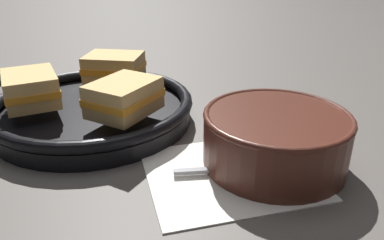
% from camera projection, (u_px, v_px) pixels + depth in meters
% --- Properties ---
extents(ground_plane, '(4.00, 4.00, 0.00)m').
position_uv_depth(ground_plane, '(201.00, 157.00, 0.50)').
color(ground_plane, '#56514C').
extents(napkin, '(0.22, 0.19, 0.00)m').
position_uv_depth(napkin, '(230.00, 173.00, 0.46)').
color(napkin, white).
rests_on(napkin, ground_plane).
extents(soup_bowl, '(0.18, 0.18, 0.07)m').
position_uv_depth(soup_bowl, '(275.00, 136.00, 0.47)').
color(soup_bowl, '#4C2319').
rests_on(soup_bowl, ground_plane).
extents(spoon, '(0.15, 0.06, 0.01)m').
position_uv_depth(spoon, '(257.00, 168.00, 0.46)').
color(spoon, '#9E9EA3').
rests_on(spoon, napkin).
extents(skillet, '(0.35, 0.39, 0.04)m').
position_uv_depth(skillet, '(93.00, 109.00, 0.59)').
color(skillet, black).
rests_on(skillet, ground_plane).
extents(sandwich_near_left, '(0.12, 0.11, 0.05)m').
position_uv_depth(sandwich_near_left, '(114.00, 67.00, 0.65)').
color(sandwich_near_left, '#DBB26B').
rests_on(sandwich_near_left, skillet).
extents(sandwich_near_right, '(0.08, 0.10, 0.05)m').
position_uv_depth(sandwich_near_right, '(31.00, 88.00, 0.55)').
color(sandwich_near_right, '#DBB26B').
rests_on(sandwich_near_right, skillet).
extents(sandwich_far_left, '(0.12, 0.12, 0.05)m').
position_uv_depth(sandwich_far_left, '(124.00, 97.00, 0.52)').
color(sandwich_far_left, '#DBB26B').
rests_on(sandwich_far_left, skillet).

